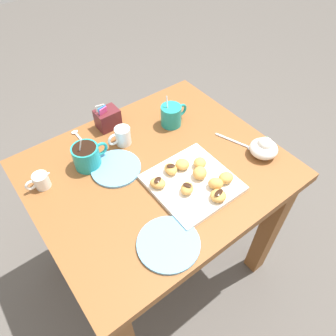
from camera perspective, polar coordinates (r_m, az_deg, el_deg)
name	(u,v)px	position (r m, az deg, el deg)	size (l,w,h in m)	color
ground_plane	(160,260)	(1.78, -1.40, -16.27)	(8.00, 8.00, 0.00)	#514C47
dining_table	(158,194)	(1.27, -1.88, -4.62)	(0.89, 0.75, 0.75)	brown
pastry_plate_square	(192,183)	(1.09, 4.37, -2.69)	(0.27, 0.27, 0.02)	silver
coffee_mug_teal_left	(87,156)	(1.16, -14.39, 2.14)	(0.13, 0.10, 0.14)	teal
coffee_mug_teal_right	(172,115)	(1.29, 0.65, 9.56)	(0.12, 0.08, 0.13)	teal
cream_pitcher_white	(122,135)	(1.22, -8.21, 5.83)	(0.10, 0.06, 0.07)	silver
sugar_caddy	(108,118)	(1.31, -10.82, 8.76)	(0.09, 0.07, 0.11)	#561E23
ice_cream_bowl	(264,148)	(1.22, 16.87, 3.50)	(0.10, 0.10, 0.08)	silver
chocolate_sauce_pitcher	(41,180)	(1.15, -21.90, -2.06)	(0.09, 0.05, 0.06)	silver
saucer_sky_left	(116,168)	(1.15, -9.34, -0.02)	(0.18, 0.18, 0.01)	#66A8DB
saucer_sky_right	(168,244)	(0.96, 0.08, -13.49)	(0.19, 0.19, 0.01)	#66A8DB
loose_spoon_near_saucer	(239,143)	(1.26, 12.69, 4.37)	(0.07, 0.15, 0.01)	silver
loose_spoon_by_plate	(80,139)	(1.30, -15.52, 5.12)	(0.03, 0.16, 0.01)	silver
beignet_0	(182,164)	(1.12, 2.59, 0.67)	(0.05, 0.05, 0.03)	#D19347
beignet_1	(200,163)	(1.12, 5.74, 0.90)	(0.05, 0.04, 0.04)	#D19347
beignet_2	(226,178)	(1.09, 10.40, -1.74)	(0.05, 0.04, 0.04)	#D19347
beignet_3	(216,183)	(1.07, 8.57, -2.78)	(0.05, 0.04, 0.04)	#D19347
beignet_4	(158,183)	(1.06, -1.85, -2.71)	(0.04, 0.05, 0.03)	#D19347
chocolate_drizzle_4	(158,180)	(1.05, -1.87, -2.12)	(0.03, 0.02, 0.01)	black
beignet_5	(187,188)	(1.05, 3.46, -3.70)	(0.04, 0.05, 0.03)	#D19347
chocolate_drizzle_5	(187,185)	(1.03, 3.50, -3.08)	(0.03, 0.02, 0.01)	black
beignet_6	(218,196)	(1.04, 9.02, -4.97)	(0.05, 0.05, 0.03)	#D19347
chocolate_drizzle_6	(219,193)	(1.03, 9.13, -4.41)	(0.04, 0.02, 0.01)	black
beignet_7	(171,169)	(1.10, 0.49, -0.19)	(0.04, 0.05, 0.03)	#D19347
chocolate_drizzle_7	(171,166)	(1.09, 0.50, 0.39)	(0.03, 0.02, 0.01)	black
beignet_8	(200,173)	(1.09, 5.75, -0.91)	(0.05, 0.05, 0.04)	#D19347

